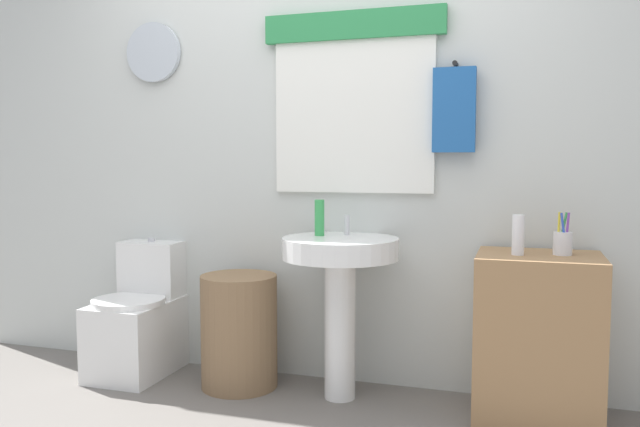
# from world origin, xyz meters

# --- Properties ---
(back_wall) EXTENTS (4.40, 0.18, 2.60)m
(back_wall) POSITION_xyz_m (0.00, 1.15, 1.31)
(back_wall) COLOR silver
(back_wall) RESTS_ON ground_plane
(toilet) EXTENTS (0.38, 0.51, 0.72)m
(toilet) POSITION_xyz_m (-0.98, 0.88, 0.28)
(toilet) COLOR white
(toilet) RESTS_ON ground_plane
(laundry_hamper) EXTENTS (0.39, 0.39, 0.57)m
(laundry_hamper) POSITION_xyz_m (-0.37, 0.85, 0.29)
(laundry_hamper) COLOR #846647
(laundry_hamper) RESTS_ON ground_plane
(pedestal_sink) EXTENTS (0.56, 0.56, 0.78)m
(pedestal_sink) POSITION_xyz_m (0.17, 0.85, 0.60)
(pedestal_sink) COLOR white
(pedestal_sink) RESTS_ON ground_plane
(faucet) EXTENTS (0.03, 0.03, 0.10)m
(faucet) POSITION_xyz_m (0.17, 0.97, 0.83)
(faucet) COLOR silver
(faucet) RESTS_ON pedestal_sink
(wooden_cabinet) EXTENTS (0.53, 0.44, 0.74)m
(wooden_cabinet) POSITION_xyz_m (1.07, 0.85, 0.37)
(wooden_cabinet) COLOR #9E754C
(wooden_cabinet) RESTS_ON ground_plane
(soap_bottle) EXTENTS (0.05, 0.05, 0.18)m
(soap_bottle) POSITION_xyz_m (0.05, 0.90, 0.87)
(soap_bottle) COLOR green
(soap_bottle) RESTS_ON pedestal_sink
(lotion_bottle) EXTENTS (0.05, 0.05, 0.17)m
(lotion_bottle) POSITION_xyz_m (0.98, 0.81, 0.83)
(lotion_bottle) COLOR white
(lotion_bottle) RESTS_ON wooden_cabinet
(toothbrush_cup) EXTENTS (0.08, 0.08, 0.19)m
(toothbrush_cup) POSITION_xyz_m (1.16, 0.87, 0.80)
(toothbrush_cup) COLOR silver
(toothbrush_cup) RESTS_ON wooden_cabinet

